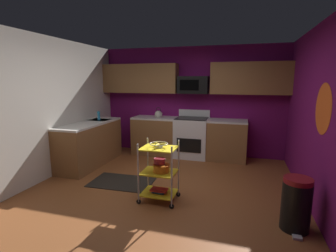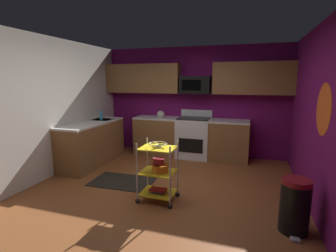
# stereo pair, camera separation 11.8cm
# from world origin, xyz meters

# --- Properties ---
(floor) EXTENTS (4.40, 4.80, 0.04)m
(floor) POSITION_xyz_m (0.00, 0.00, -0.02)
(floor) COLOR brown
(floor) RESTS_ON ground
(wall_back) EXTENTS (4.52, 0.06, 2.60)m
(wall_back) POSITION_xyz_m (0.00, 2.43, 1.30)
(wall_back) COLOR #6B1156
(wall_back) RESTS_ON ground
(wall_left) EXTENTS (0.06, 4.80, 2.60)m
(wall_left) POSITION_xyz_m (-2.23, 0.00, 1.30)
(wall_left) COLOR silver
(wall_left) RESTS_ON ground
(wall_right) EXTENTS (0.06, 4.80, 2.60)m
(wall_right) POSITION_xyz_m (2.23, 0.00, 1.30)
(wall_right) COLOR #6B1156
(wall_right) RESTS_ON ground
(wall_flower_decal) EXTENTS (0.00, 0.66, 0.66)m
(wall_flower_decal) POSITION_xyz_m (2.20, -0.08, 1.45)
(wall_flower_decal) COLOR #E5591E
(counter_run) EXTENTS (3.55, 2.33, 0.92)m
(counter_run) POSITION_xyz_m (-0.75, 1.64, 0.46)
(counter_run) COLOR brown
(counter_run) RESTS_ON ground
(oven_range) EXTENTS (0.76, 0.65, 1.10)m
(oven_range) POSITION_xyz_m (0.09, 2.10, 0.48)
(oven_range) COLOR white
(oven_range) RESTS_ON ground
(upper_cabinets) EXTENTS (4.40, 0.33, 0.70)m
(upper_cabinets) POSITION_xyz_m (-0.02, 2.23, 1.85)
(upper_cabinets) COLOR brown
(microwave) EXTENTS (0.70, 0.39, 0.40)m
(microwave) POSITION_xyz_m (0.09, 2.21, 1.70)
(microwave) COLOR black
(rolling_cart) EXTENTS (0.57, 0.42, 0.91)m
(rolling_cart) POSITION_xyz_m (0.06, -0.27, 0.45)
(rolling_cart) COLOR silver
(rolling_cart) RESTS_ON ground
(fruit_bowl) EXTENTS (0.27, 0.27, 0.07)m
(fruit_bowl) POSITION_xyz_m (0.06, -0.27, 0.88)
(fruit_bowl) COLOR silver
(fruit_bowl) RESTS_ON rolling_cart
(mixing_bowl_large) EXTENTS (0.25, 0.25, 0.11)m
(mixing_bowl_large) POSITION_xyz_m (0.10, -0.27, 0.52)
(mixing_bowl_large) COLOR orange
(mixing_bowl_large) RESTS_ON rolling_cart
(mixing_bowl_small) EXTENTS (0.18, 0.18, 0.08)m
(mixing_bowl_small) POSITION_xyz_m (0.06, -0.24, 0.62)
(mixing_bowl_small) COLOR maroon
(mixing_bowl_small) RESTS_ON rolling_cart
(book_stack) EXTENTS (0.25, 0.17, 0.05)m
(book_stack) POSITION_xyz_m (0.06, -0.27, 0.16)
(book_stack) COLOR #1E4C8C
(book_stack) RESTS_ON rolling_cart
(kettle) EXTENTS (0.21, 0.18, 0.26)m
(kettle) POSITION_xyz_m (-0.73, 2.10, 1.00)
(kettle) COLOR beige
(kettle) RESTS_ON counter_run
(dish_soap_bottle) EXTENTS (0.06, 0.06, 0.20)m
(dish_soap_bottle) POSITION_xyz_m (-1.88, 1.28, 1.02)
(dish_soap_bottle) COLOR #2D8CBF
(dish_soap_bottle) RESTS_ON counter_run
(trash_can) EXTENTS (0.34, 0.42, 0.66)m
(trash_can) POSITION_xyz_m (1.90, -0.52, 0.33)
(trash_can) COLOR black
(trash_can) RESTS_ON ground
(floor_rug) EXTENTS (1.12, 0.74, 0.01)m
(floor_rug) POSITION_xyz_m (-0.79, 0.19, 0.01)
(floor_rug) COLOR black
(floor_rug) RESTS_ON ground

